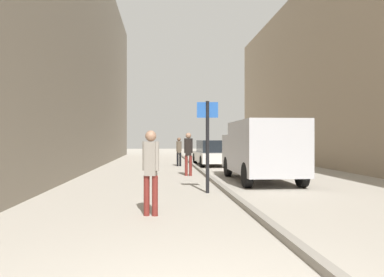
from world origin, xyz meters
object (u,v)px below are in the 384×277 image
(pedestrian_main_foreground, at_px, (179,150))
(street_sign_post, at_px, (207,138))
(pedestrian_mid_block, at_px, (151,166))
(pedestrian_far_crossing, at_px, (188,151))
(parked_car, at_px, (212,153))
(delivery_van, at_px, (261,149))

(pedestrian_main_foreground, xyz_separation_m, street_sign_post, (0.30, -9.78, 0.62))
(pedestrian_mid_block, bearing_deg, pedestrian_main_foreground, 98.00)
(pedestrian_main_foreground, distance_m, pedestrian_mid_block, 12.65)
(pedestrian_mid_block, distance_m, street_sign_post, 3.24)
(pedestrian_main_foreground, xyz_separation_m, pedestrian_mid_block, (-1.22, -12.59, 0.05))
(pedestrian_far_crossing, relative_size, parked_car, 0.42)
(pedestrian_far_crossing, xyz_separation_m, street_sign_post, (0.17, -4.64, 0.51))
(parked_car, xyz_separation_m, street_sign_post, (-1.66, -10.24, 0.83))
(pedestrian_mid_block, distance_m, delivery_van, 6.53)
(pedestrian_far_crossing, xyz_separation_m, delivery_van, (2.44, -2.13, 0.14))
(pedestrian_far_crossing, xyz_separation_m, parked_car, (1.83, 5.60, -0.32))
(parked_car, distance_m, street_sign_post, 10.41)
(delivery_van, bearing_deg, pedestrian_mid_block, -124.81)
(pedestrian_far_crossing, height_order, street_sign_post, street_sign_post)
(pedestrian_main_foreground, relative_size, delivery_van, 0.33)
(pedestrian_far_crossing, bearing_deg, pedestrian_mid_block, -88.19)
(delivery_van, xyz_separation_m, street_sign_post, (-2.27, -2.51, 0.38))
(pedestrian_mid_block, height_order, parked_car, pedestrian_mid_block)
(street_sign_post, bearing_deg, pedestrian_main_foreground, -81.16)
(pedestrian_main_foreground, bearing_deg, delivery_van, -90.78)
(pedestrian_mid_block, distance_m, parked_car, 13.43)
(pedestrian_main_foreground, distance_m, parked_car, 2.02)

